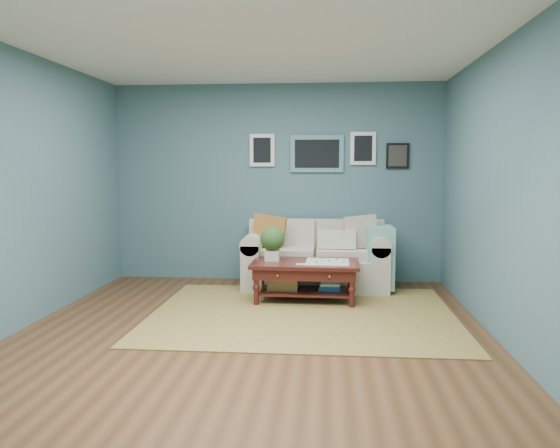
# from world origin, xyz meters

# --- Properties ---
(room_shell) EXTENTS (5.00, 5.02, 2.70)m
(room_shell) POSITION_xyz_m (0.02, 0.06, 1.36)
(room_shell) COLOR brown
(room_shell) RESTS_ON ground
(area_rug) EXTENTS (3.21, 2.57, 0.01)m
(area_rug) POSITION_xyz_m (0.45, 0.71, 0.01)
(area_rug) COLOR brown
(area_rug) RESTS_ON ground
(loveseat) EXTENTS (1.90, 0.86, 0.97)m
(loveseat) POSITION_xyz_m (0.63, 2.03, 0.40)
(loveseat) COLOR beige
(loveseat) RESTS_ON ground
(coffee_table) EXTENTS (1.26, 0.75, 0.87)m
(coffee_table) POSITION_xyz_m (0.38, 1.31, 0.39)
(coffee_table) COLOR #35130D
(coffee_table) RESTS_ON ground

